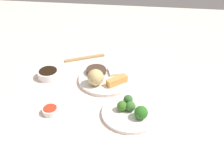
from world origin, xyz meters
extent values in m
cube|color=beige|center=(0.00, 0.00, 0.01)|extent=(2.20, 2.20, 0.02)
cylinder|color=white|center=(-0.01, -0.06, 0.03)|extent=(0.26, 0.26, 0.02)
sphere|color=tan|center=(0.03, 0.00, 0.07)|extent=(0.08, 0.08, 0.08)
cube|color=#D69346|center=(-0.07, -0.02, 0.05)|extent=(0.10, 0.09, 0.03)
cube|color=beige|center=(-0.05, -0.11, 0.04)|extent=(0.09, 0.09, 0.01)
cylinder|color=#443023|center=(0.05, -0.10, 0.05)|extent=(0.10, 0.10, 0.02)
cylinder|color=white|center=(-0.14, 0.17, 0.03)|extent=(0.23, 0.23, 0.01)
sphere|color=#3A7020|center=(-0.11, 0.17, 0.05)|extent=(0.04, 0.04, 0.04)
sphere|color=#396E2D|center=(-0.14, 0.16, 0.05)|extent=(0.04, 0.04, 0.04)
sphere|color=#296A1F|center=(-0.18, 0.20, 0.06)|extent=(0.05, 0.05, 0.05)
sphere|color=#326228|center=(-0.13, 0.12, 0.05)|extent=(0.04, 0.04, 0.04)
cylinder|color=white|center=(0.27, -0.05, 0.04)|extent=(0.10, 0.10, 0.04)
cylinder|color=black|center=(0.27, -0.05, 0.06)|extent=(0.09, 0.09, 0.00)
cylinder|color=white|center=(0.18, 0.20, 0.03)|extent=(0.07, 0.07, 0.02)
cylinder|color=red|center=(0.18, 0.20, 0.04)|extent=(0.05, 0.05, 0.00)
cube|color=#A9804E|center=(0.13, -0.25, 0.02)|extent=(0.20, 0.11, 0.01)
camera|label=1|loc=(-0.17, 1.04, 0.78)|focal=45.15mm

